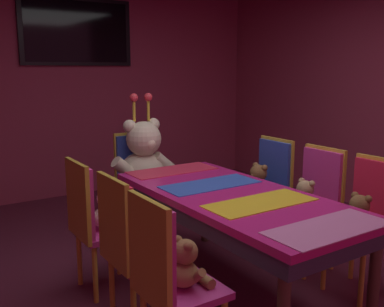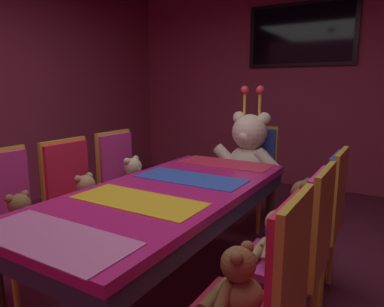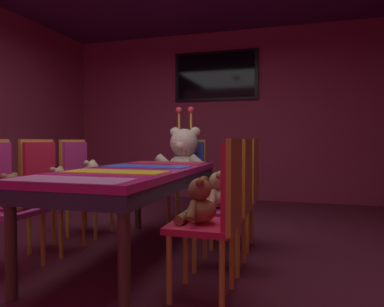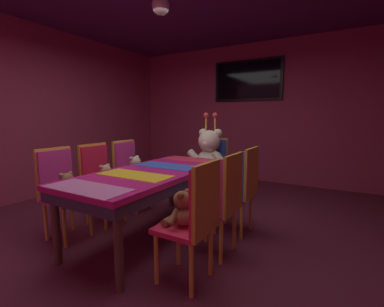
% 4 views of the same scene
% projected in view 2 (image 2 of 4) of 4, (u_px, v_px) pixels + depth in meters
% --- Properties ---
extents(ground_plane, '(7.90, 7.90, 0.00)m').
position_uv_depth(ground_plane, '(169.00, 295.00, 2.32)').
color(ground_plane, '#591E33').
extents(wall_back, '(5.20, 0.12, 2.80)m').
position_uv_depth(wall_back, '(300.00, 85.00, 4.76)').
color(wall_back, '#99334C').
rests_on(wall_back, ground_plane).
extents(banquet_table, '(0.90, 2.02, 0.75)m').
position_uv_depth(banquet_table, '(167.00, 202.00, 2.19)').
color(banquet_table, '#C61E72').
rests_on(banquet_table, ground_plane).
extents(chair_left_0, '(0.42, 0.41, 0.98)m').
position_uv_depth(chair_left_0, '(7.00, 210.00, 2.21)').
color(chair_left_0, '#CC338C').
rests_on(chair_left_0, ground_plane).
extents(teddy_left_0, '(0.23, 0.29, 0.27)m').
position_uv_depth(teddy_left_0, '(21.00, 217.00, 2.14)').
color(teddy_left_0, olive).
rests_on(teddy_left_0, chair_left_0).
extents(chair_left_1, '(0.42, 0.41, 0.98)m').
position_uv_depth(chair_left_1, '(73.00, 191.00, 2.62)').
color(chair_left_1, red).
rests_on(chair_left_1, ground_plane).
extents(teddy_left_1, '(0.23, 0.30, 0.29)m').
position_uv_depth(teddy_left_1, '(87.00, 196.00, 2.55)').
color(teddy_left_1, tan).
rests_on(teddy_left_1, chair_left_1).
extents(chair_left_2, '(0.42, 0.41, 0.98)m').
position_uv_depth(chair_left_2, '(121.00, 175.00, 3.10)').
color(chair_left_2, '#CC338C').
rests_on(chair_left_2, ground_plane).
extents(teddy_left_2, '(0.26, 0.33, 0.31)m').
position_uv_depth(teddy_left_2, '(134.00, 177.00, 3.03)').
color(teddy_left_2, beige).
rests_on(teddy_left_2, chair_left_2).
extents(chair_right_0, '(0.42, 0.41, 0.98)m').
position_uv_depth(chair_right_0, '(271.00, 291.00, 1.33)').
color(chair_right_0, red).
rests_on(chair_right_0, ground_plane).
extents(teddy_right_0, '(0.24, 0.31, 0.29)m').
position_uv_depth(teddy_right_0, '(237.00, 283.00, 1.41)').
color(teddy_right_0, brown).
rests_on(teddy_right_0, chair_right_0).
extents(chair_right_1, '(0.42, 0.41, 0.98)m').
position_uv_depth(chair_right_1, '(305.00, 241.00, 1.76)').
color(chair_right_1, '#CC338C').
rests_on(chair_right_1, ground_plane).
extents(teddy_right_1, '(0.23, 0.30, 0.28)m').
position_uv_depth(teddy_right_1, '(277.00, 238.00, 1.84)').
color(teddy_right_1, tan).
rests_on(teddy_right_1, chair_right_1).
extents(chair_right_2, '(0.42, 0.41, 0.98)m').
position_uv_depth(chair_right_2, '(325.00, 209.00, 2.23)').
color(chair_right_2, '#2D47B2').
rests_on(chair_right_2, ground_plane).
extents(teddy_right_2, '(0.26, 0.33, 0.31)m').
position_uv_depth(teddy_right_2, '(301.00, 206.00, 2.30)').
color(teddy_right_2, brown).
rests_on(teddy_right_2, chair_right_2).
extents(throne_chair, '(0.41, 0.42, 0.98)m').
position_uv_depth(throne_chair, '(254.00, 165.00, 3.51)').
color(throne_chair, '#2D47B2').
rests_on(throne_chair, ground_plane).
extents(king_teddy_bear, '(0.72, 0.56, 0.92)m').
position_uv_depth(king_teddy_bear, '(249.00, 152.00, 3.33)').
color(king_teddy_bear, beige).
rests_on(king_teddy_bear, throne_chair).
extents(wall_tv, '(1.40, 0.06, 0.81)m').
position_uv_depth(wall_tv, '(301.00, 35.00, 4.56)').
color(wall_tv, black).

